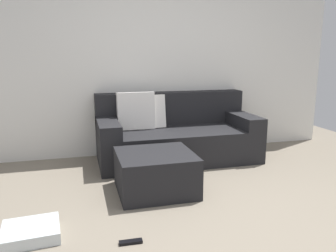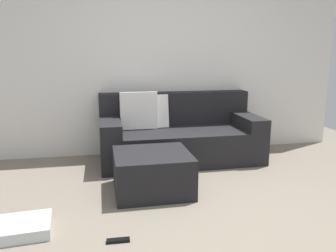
# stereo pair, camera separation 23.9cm
# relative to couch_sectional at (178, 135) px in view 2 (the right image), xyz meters

# --- Properties ---
(ground_plane) EXTENTS (6.55, 6.55, 0.00)m
(ground_plane) POSITION_rel_couch_sectional_xyz_m (-0.09, -1.82, -0.32)
(ground_plane) COLOR slate
(wall_back) EXTENTS (5.04, 0.10, 2.77)m
(wall_back) POSITION_rel_couch_sectional_xyz_m (-0.09, 0.44, 1.06)
(wall_back) COLOR silver
(wall_back) RESTS_ON ground_plane
(couch_sectional) EXTENTS (2.02, 0.92, 0.89)m
(couch_sectional) POSITION_rel_couch_sectional_xyz_m (0.00, 0.00, 0.00)
(couch_sectional) COLOR black
(couch_sectional) RESTS_ON ground_plane
(ottoman) EXTENTS (0.75, 0.71, 0.40)m
(ottoman) POSITION_rel_couch_sectional_xyz_m (-0.49, -1.00, -0.13)
(ottoman) COLOR black
(ottoman) RESTS_ON ground_plane
(storage_bin) EXTENTS (0.44, 0.41, 0.09)m
(storage_bin) POSITION_rel_couch_sectional_xyz_m (-1.59, -1.61, -0.28)
(storage_bin) COLOR silver
(storage_bin) RESTS_ON ground_plane
(remote_near_ottoman) EXTENTS (0.17, 0.05, 0.02)m
(remote_near_ottoman) POSITION_rel_couch_sectional_xyz_m (-0.88, -1.89, -0.31)
(remote_near_ottoman) COLOR black
(remote_near_ottoman) RESTS_ON ground_plane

